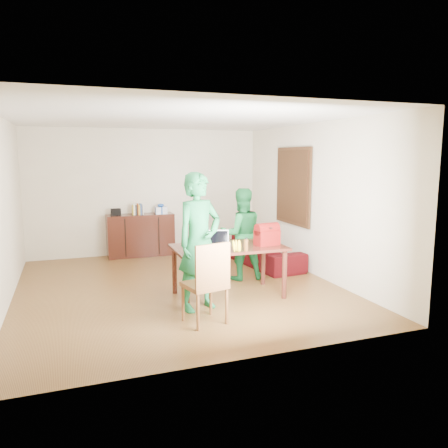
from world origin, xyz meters
name	(u,v)px	position (x,y,z in m)	size (l,w,h in m)	color
room	(176,207)	(0.01, 0.13, 1.31)	(5.20, 5.70, 2.90)	#4D2D13
table	(228,252)	(0.61, -0.71, 0.68)	(1.67, 0.96, 0.78)	black
chair	(205,299)	(-0.05, -1.63, 0.31)	(0.57, 0.56, 1.07)	brown
person_near	(199,242)	(0.04, -1.10, 0.95)	(0.70, 0.46, 1.91)	#166333
person_far	(241,234)	(1.15, 0.12, 0.79)	(0.77, 0.60, 1.58)	#16652D
laptop	(217,245)	(0.41, -0.77, 0.82)	(0.41, 0.34, 0.25)	white
bananas	(237,249)	(0.59, -1.11, 0.81)	(0.17, 0.11, 0.06)	gold
bottle	(246,244)	(0.73, -1.11, 0.87)	(0.06, 0.06, 0.19)	#543213
red_bag	(267,236)	(1.19, -0.82, 0.91)	(0.36, 0.21, 0.27)	#681006
sofa	(264,251)	(1.95, 0.86, 0.27)	(1.87, 0.73, 0.55)	#3D0A08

